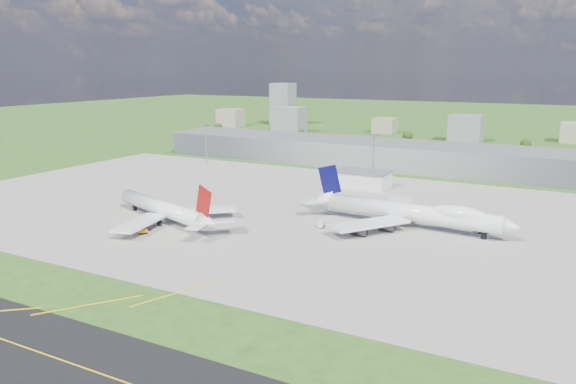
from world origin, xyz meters
The scene contains 21 objects.
ground centered at (0.00, 150.00, 0.00)m, with size 1400.00×1400.00×0.00m, color #264D18.
apron centered at (10.00, 40.00, 0.04)m, with size 360.00×190.00×0.08m, color gray.
terminal centered at (0.00, 165.00, 7.50)m, with size 300.00×42.00×15.00m, color gray.
ops_building centered at (10.00, 100.00, 4.00)m, with size 26.00×16.00×8.00m, color silver.
mast_west centered at (-100.00, 115.00, 17.71)m, with size 3.50×2.00×25.90m.
mast_center centered at (10.00, 115.00, 17.71)m, with size 3.50×2.00×25.90m.
airliner_red_twin centered at (-35.20, -0.49, 5.16)m, with size 68.46×52.02×19.37m.
airliner_blue_quad centered at (53.17, 38.53, 6.01)m, with size 82.81×64.76×21.61m.
tug_yellow centered at (-31.96, -16.95, 0.93)m, with size 3.91×4.00×1.77m.
van_white_near centered at (22.60, 22.35, 1.18)m, with size 3.08×4.86×2.33m.
van_white_far centered at (79.19, 43.75, 1.18)m, with size 4.92×3.57×2.34m.
bldg_far_w centered at (-220.00, 320.00, 9.00)m, with size 24.00×20.00×18.00m, color gray.
bldg_w centered at (-140.00, 300.00, 12.00)m, with size 28.00×22.00×24.00m, color slate.
bldg_cw centered at (-60.00, 340.00, 7.00)m, with size 20.00×18.00×14.00m, color gray.
bldg_c centered at (20.00, 310.00, 11.00)m, with size 26.00×20.00×22.00m, color slate.
bldg_ce centered at (100.00, 350.00, 8.00)m, with size 22.00×24.00×16.00m, color gray.
bldg_tall_w centered at (-180.00, 360.00, 22.00)m, with size 22.00×20.00×44.00m, color slate.
tree_far_w centered at (-200.00, 270.00, 5.18)m, with size 7.20×7.20×8.80m.
tree_w centered at (-110.00, 265.00, 4.86)m, with size 6.75×6.75×8.25m.
tree_c centered at (-20.00, 280.00, 5.84)m, with size 8.10×8.10×9.90m.
tree_e centered at (70.00, 275.00, 5.51)m, with size 7.65×7.65×9.35m.
Camera 1 is at (110.32, -167.33, 60.66)m, focal length 35.00 mm.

